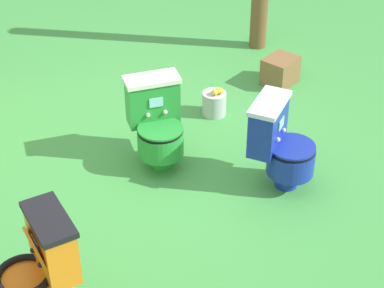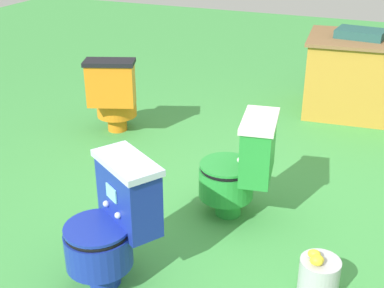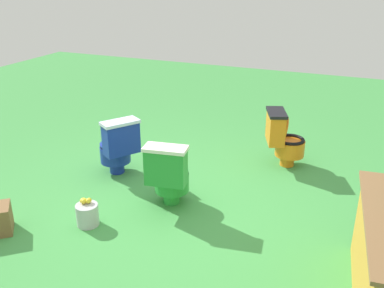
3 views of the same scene
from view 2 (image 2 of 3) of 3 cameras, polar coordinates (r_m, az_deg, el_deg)
ground at (r=3.58m, az=6.73°, el=-7.92°), size 14.00×14.00×0.00m
toilet_blue at (r=2.85m, az=-8.86°, el=-8.67°), size 0.60×0.63×0.73m
toilet_orange at (r=4.71m, az=-8.68°, el=5.41°), size 0.55×0.60×0.73m
toilet_green at (r=3.40m, az=5.38°, el=-2.54°), size 0.55×0.47×0.73m
vendor_table at (r=5.42m, az=20.22°, el=6.99°), size 1.53×0.99×0.85m
lemon_bucket at (r=2.94m, az=13.89°, el=-14.07°), size 0.22×0.22×0.28m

